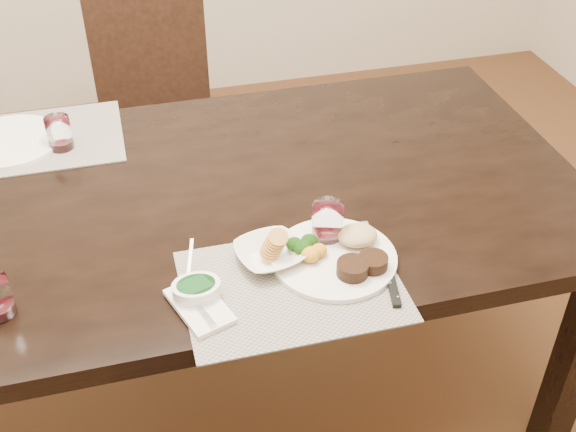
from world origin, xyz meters
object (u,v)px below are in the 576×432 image
object	(u,v)px
cracker_bowl	(270,254)
wine_glass_near	(327,225)
dinner_plate	(340,255)
far_plate	(10,141)
steak_knife	(390,284)
chair_far	(158,108)

from	to	relation	value
cracker_bowl	wine_glass_near	distance (m)	0.15
dinner_plate	cracker_bowl	xyz separation A→B (m)	(-0.15, 0.04, 0.00)
dinner_plate	cracker_bowl	bearing A→B (deg)	146.01
cracker_bowl	wine_glass_near	xyz separation A→B (m)	(0.14, 0.04, 0.02)
far_plate	steak_knife	bearing A→B (deg)	-44.97
chair_far	far_plate	world-z (taller)	chair_far
chair_far	dinner_plate	xyz separation A→B (m)	(0.29, -1.26, 0.27)
wine_glass_near	chair_far	bearing A→B (deg)	103.30
wine_glass_near	cracker_bowl	bearing A→B (deg)	-165.29
steak_knife	far_plate	distance (m)	1.14
dinner_plate	far_plate	distance (m)	1.01
steak_knife	far_plate	xyz separation A→B (m)	(-0.80, 0.80, 0.00)
cracker_bowl	far_plate	distance (m)	0.87
wine_glass_near	far_plate	world-z (taller)	wine_glass_near
chair_far	steak_knife	distance (m)	1.44
dinner_plate	wine_glass_near	world-z (taller)	wine_glass_near
dinner_plate	far_plate	xyz separation A→B (m)	(-0.73, 0.70, -0.01)
chair_far	cracker_bowl	world-z (taller)	chair_far
wine_glass_near	far_plate	distance (m)	0.95
dinner_plate	cracker_bowl	size ratio (longest dim) A/B	1.62
steak_knife	wine_glass_near	world-z (taller)	wine_glass_near
chair_far	cracker_bowl	bearing A→B (deg)	-83.63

